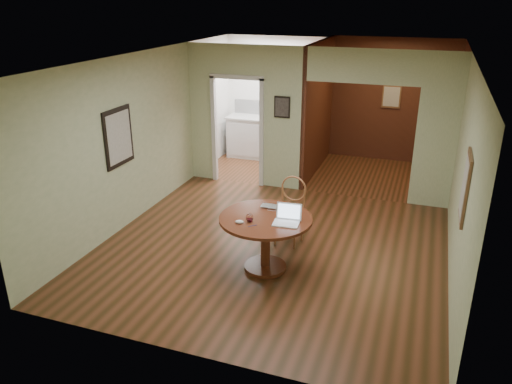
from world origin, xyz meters
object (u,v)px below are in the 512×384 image
(chair, at_px, (291,207))
(open_laptop, at_px, (287,218))
(dining_table, at_px, (266,231))
(closed_laptop, at_px, (273,208))

(chair, distance_m, open_laptop, 1.03)
(dining_table, relative_size, closed_laptop, 3.44)
(open_laptop, distance_m, closed_laptop, 0.45)
(chair, height_order, open_laptop, chair)
(dining_table, bearing_deg, chair, 84.10)
(open_laptop, xyz_separation_m, closed_laptop, (-0.30, 0.33, -0.05))
(dining_table, bearing_deg, open_laptop, -8.90)
(chair, bearing_deg, dining_table, -90.02)
(open_laptop, bearing_deg, dining_table, 165.61)
(dining_table, height_order, open_laptop, open_laptop)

